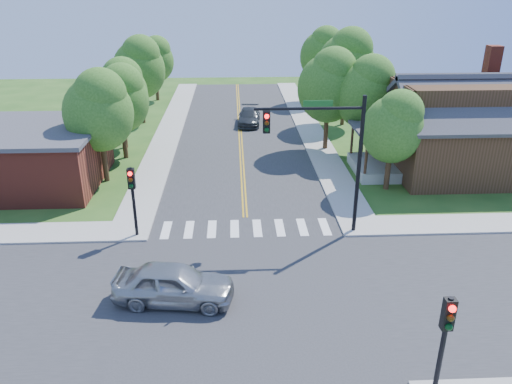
{
  "coord_description": "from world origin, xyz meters",
  "views": [
    {
      "loc": [
        -0.56,
        -17.26,
        12.25
      ],
      "look_at": [
        0.52,
        6.03,
        2.2
      ],
      "focal_mm": 35.0,
      "sensor_mm": 36.0,
      "label": 1
    }
  ],
  "objects_px": {
    "car_dgrey": "(249,117)",
    "signal_pole_nw": "(132,189)",
    "car_silver": "(174,285)",
    "signal_pole_se": "(446,330)",
    "house_ne": "(469,124)",
    "signal_mast_ne": "(326,144)"
  },
  "relations": [
    {
      "from": "house_ne",
      "to": "signal_mast_ne",
      "type": "bearing_deg",
      "value": -142.32
    },
    {
      "from": "signal_mast_ne",
      "to": "car_silver",
      "type": "xyz_separation_m",
      "value": [
        -7.0,
        -5.69,
        -4.02
      ]
    },
    {
      "from": "signal_mast_ne",
      "to": "car_dgrey",
      "type": "bearing_deg",
      "value": 98.22
    },
    {
      "from": "signal_mast_ne",
      "to": "signal_pole_se",
      "type": "xyz_separation_m",
      "value": [
        1.69,
        -11.21,
        -2.19
      ]
    },
    {
      "from": "signal_mast_ne",
      "to": "house_ne",
      "type": "bearing_deg",
      "value": 37.68
    },
    {
      "from": "signal_pole_nw",
      "to": "car_silver",
      "type": "distance_m",
      "value": 6.47
    },
    {
      "from": "signal_pole_se",
      "to": "car_silver",
      "type": "xyz_separation_m",
      "value": [
        -8.69,
        5.52,
        -1.83
      ]
    },
    {
      "from": "signal_pole_se",
      "to": "car_silver",
      "type": "bearing_deg",
      "value": 147.55
    },
    {
      "from": "signal_pole_nw",
      "to": "car_silver",
      "type": "relative_size",
      "value": 0.75
    },
    {
      "from": "car_silver",
      "to": "car_dgrey",
      "type": "bearing_deg",
      "value": -1.18
    },
    {
      "from": "signal_pole_nw",
      "to": "car_dgrey",
      "type": "xyz_separation_m",
      "value": [
        6.47,
        21.08,
        -1.98
      ]
    },
    {
      "from": "house_ne",
      "to": "car_silver",
      "type": "bearing_deg",
      "value": -141.77
    },
    {
      "from": "signal_pole_nw",
      "to": "house_ne",
      "type": "height_order",
      "value": "house_ne"
    },
    {
      "from": "signal_mast_ne",
      "to": "car_dgrey",
      "type": "xyz_separation_m",
      "value": [
        -3.04,
        21.06,
        -4.17
      ]
    },
    {
      "from": "signal_pole_se",
      "to": "house_ne",
      "type": "distance_m",
      "value": 22.03
    },
    {
      "from": "car_dgrey",
      "to": "signal_pole_nw",
      "type": "bearing_deg",
      "value": -102.87
    },
    {
      "from": "car_silver",
      "to": "car_dgrey",
      "type": "height_order",
      "value": "car_silver"
    },
    {
      "from": "signal_mast_ne",
      "to": "signal_pole_nw",
      "type": "bearing_deg",
      "value": -179.93
    },
    {
      "from": "signal_pole_se",
      "to": "car_dgrey",
      "type": "xyz_separation_m",
      "value": [
        -4.73,
        32.28,
        -1.98
      ]
    },
    {
      "from": "signal_mast_ne",
      "to": "car_dgrey",
      "type": "distance_m",
      "value": 21.69
    },
    {
      "from": "signal_mast_ne",
      "to": "house_ne",
      "type": "distance_m",
      "value": 14.23
    },
    {
      "from": "signal_pole_se",
      "to": "car_dgrey",
      "type": "relative_size",
      "value": 0.79
    }
  ]
}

